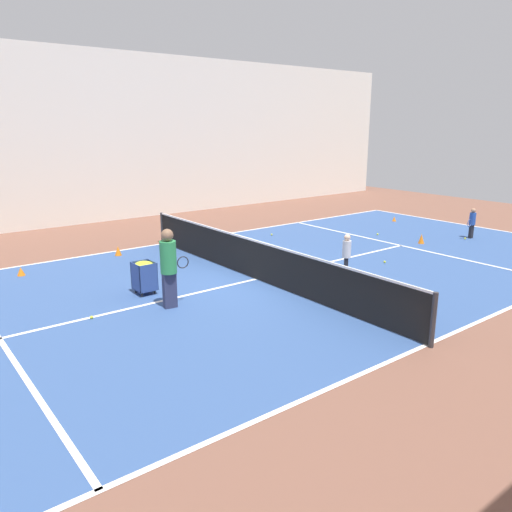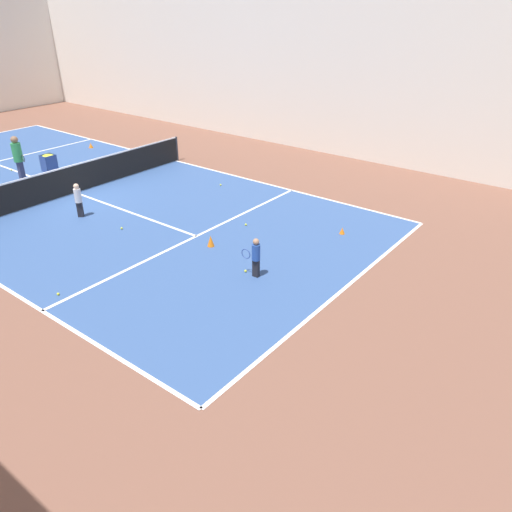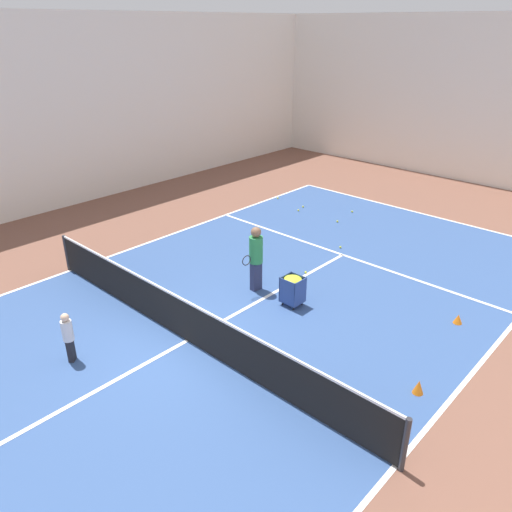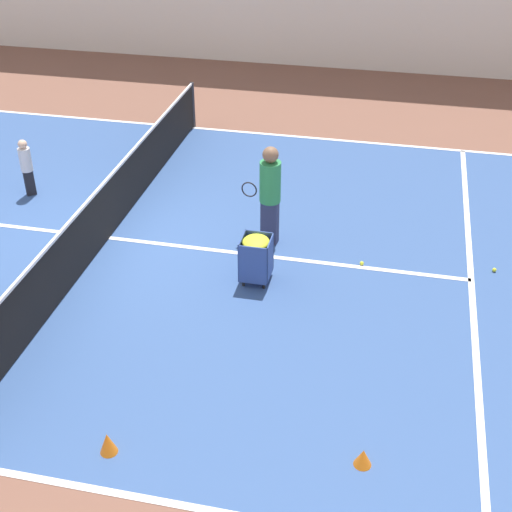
{
  "view_description": "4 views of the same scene",
  "coord_description": "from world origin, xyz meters",
  "px_view_note": "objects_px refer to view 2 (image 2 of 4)",
  "views": [
    {
      "loc": [
        -10.14,
        7.84,
        4.04
      ],
      "look_at": [
        0.0,
        0.0,
        0.65
      ],
      "focal_mm": 35.0,
      "sensor_mm": 36.0,
      "label": 1
    },
    {
      "loc": [
        -9.94,
        -16.38,
        6.61
      ],
      "look_at": [
        -0.84,
        -9.31,
        0.61
      ],
      "focal_mm": 35.0,
      "sensor_mm": 36.0,
      "label": 2
    },
    {
      "loc": [
        7.6,
        -5.91,
        6.61
      ],
      "look_at": [
        -0.49,
        2.85,
        1.0
      ],
      "focal_mm": 35.0,
      "sensor_mm": 36.0,
      "label": 3
    },
    {
      "loc": [
        10.14,
        4.92,
        6.61
      ],
      "look_at": [
        0.76,
        2.87,
        0.48
      ],
      "focal_mm": 50.0,
      "sensor_mm": 36.0,
      "label": 4
    }
  ],
  "objects_px": {
    "training_cone_1": "(342,231)",
    "ball_cart": "(48,160)",
    "player_near_baseline": "(255,255)",
    "coach_at_net": "(18,156)",
    "training_cone_0": "(211,241)",
    "tennis_net": "(73,179)",
    "child_midcourt": "(78,198)"
  },
  "relations": [
    {
      "from": "player_near_baseline",
      "to": "child_midcourt",
      "type": "relative_size",
      "value": 0.95
    },
    {
      "from": "tennis_net",
      "to": "ball_cart",
      "type": "xyz_separation_m",
      "value": [
        0.76,
        2.87,
        0.01
      ]
    },
    {
      "from": "child_midcourt",
      "to": "ball_cart",
      "type": "xyz_separation_m",
      "value": [
        2.01,
        5.02,
        -0.11
      ]
    },
    {
      "from": "ball_cart",
      "to": "training_cone_1",
      "type": "relative_size",
      "value": 3.95
    },
    {
      "from": "ball_cart",
      "to": "training_cone_1",
      "type": "xyz_separation_m",
      "value": [
        2.19,
        -12.68,
        -0.46
      ]
    },
    {
      "from": "coach_at_net",
      "to": "training_cone_0",
      "type": "bearing_deg",
      "value": 8.93
    },
    {
      "from": "player_near_baseline",
      "to": "coach_at_net",
      "type": "distance_m",
      "value": 12.15
    },
    {
      "from": "child_midcourt",
      "to": "training_cone_0",
      "type": "xyz_separation_m",
      "value": [
        1.03,
        -4.99,
        -0.5
      ]
    },
    {
      "from": "player_near_baseline",
      "to": "ball_cart",
      "type": "xyz_separation_m",
      "value": [
        1.59,
        12.17,
        -0.07
      ]
    },
    {
      "from": "child_midcourt",
      "to": "training_cone_0",
      "type": "height_order",
      "value": "child_midcourt"
    },
    {
      "from": "child_midcourt",
      "to": "training_cone_1",
      "type": "height_order",
      "value": "child_midcourt"
    },
    {
      "from": "tennis_net",
      "to": "training_cone_0",
      "type": "distance_m",
      "value": 7.16
    },
    {
      "from": "training_cone_1",
      "to": "ball_cart",
      "type": "bearing_deg",
      "value": 99.79
    },
    {
      "from": "player_near_baseline",
      "to": "training_cone_1",
      "type": "xyz_separation_m",
      "value": [
        3.78,
        -0.5,
        -0.53
      ]
    },
    {
      "from": "tennis_net",
      "to": "coach_at_net",
      "type": "height_order",
      "value": "coach_at_net"
    },
    {
      "from": "tennis_net",
      "to": "ball_cart",
      "type": "height_order",
      "value": "tennis_net"
    },
    {
      "from": "player_near_baseline",
      "to": "coach_at_net",
      "type": "xyz_separation_m",
      "value": [
        0.35,
        12.14,
        0.41
      ]
    },
    {
      "from": "training_cone_1",
      "to": "coach_at_net",
      "type": "bearing_deg",
      "value": 105.19
    },
    {
      "from": "player_near_baseline",
      "to": "training_cone_1",
      "type": "relative_size",
      "value": 5.37
    },
    {
      "from": "tennis_net",
      "to": "child_midcourt",
      "type": "bearing_deg",
      "value": -120.3
    },
    {
      "from": "player_near_baseline",
      "to": "child_midcourt",
      "type": "height_order",
      "value": "child_midcourt"
    },
    {
      "from": "tennis_net",
      "to": "player_near_baseline",
      "type": "xyz_separation_m",
      "value": [
        -0.84,
        -9.3,
        0.08
      ]
    },
    {
      "from": "coach_at_net",
      "to": "child_midcourt",
      "type": "bearing_deg",
      "value": -1.28
    },
    {
      "from": "training_cone_1",
      "to": "training_cone_0",
      "type": "bearing_deg",
      "value": 140.0
    },
    {
      "from": "coach_at_net",
      "to": "training_cone_1",
      "type": "distance_m",
      "value": 13.14
    },
    {
      "from": "training_cone_0",
      "to": "coach_at_net",
      "type": "bearing_deg",
      "value": 91.49
    },
    {
      "from": "training_cone_0",
      "to": "training_cone_1",
      "type": "bearing_deg",
      "value": -40.0
    },
    {
      "from": "player_near_baseline",
      "to": "training_cone_0",
      "type": "height_order",
      "value": "player_near_baseline"
    },
    {
      "from": "coach_at_net",
      "to": "tennis_net",
      "type": "bearing_deg",
      "value": 17.23
    },
    {
      "from": "tennis_net",
      "to": "child_midcourt",
      "type": "relative_size",
      "value": 9.24
    },
    {
      "from": "player_near_baseline",
      "to": "training_cone_0",
      "type": "distance_m",
      "value": 2.29
    },
    {
      "from": "child_midcourt",
      "to": "ball_cart",
      "type": "height_order",
      "value": "child_midcourt"
    }
  ]
}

